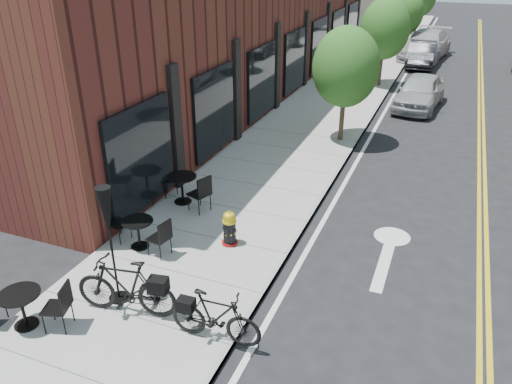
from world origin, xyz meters
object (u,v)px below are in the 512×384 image
at_px(bistro_set_c, 138,230).
at_px(parked_car_b, 421,54).
at_px(patio_umbrella, 108,221).
at_px(parked_car_c, 425,45).
at_px(fire_hydrant, 229,228).
at_px(bicycle_right, 215,317).
at_px(bistro_set_b, 182,185).
at_px(parked_car_a, 420,92).
at_px(bicycle_left, 126,287).
at_px(bistro_set_a, 22,305).

bearing_deg(bistro_set_c, parked_car_b, 89.69).
height_order(patio_umbrella, parked_car_c, patio_umbrella).
relative_size(parked_car_b, parked_car_c, 0.73).
bearing_deg(fire_hydrant, parked_car_b, 91.39).
height_order(bicycle_right, parked_car_b, parked_car_b).
distance_m(bicycle_right, bistro_set_b, 5.26).
bearing_deg(fire_hydrant, parked_car_a, 84.71).
bearing_deg(parked_car_b, parked_car_c, 88.52).
bearing_deg(patio_umbrella, bistro_set_c, 111.25).
xyz_separation_m(bistro_set_b, parked_car_b, (4.15, 19.77, 0.07)).
distance_m(bicycle_right, bistro_set_c, 3.51).
xyz_separation_m(bicycle_right, patio_umbrella, (-2.22, 0.31, 1.21)).
distance_m(fire_hydrant, patio_umbrella, 3.11).
xyz_separation_m(bicycle_left, parked_car_a, (3.60, 15.69, -0.00)).
distance_m(patio_umbrella, parked_car_a, 15.97).
xyz_separation_m(fire_hydrant, bicycle_left, (-0.75, -2.84, 0.18)).
relative_size(bistro_set_a, bistro_set_c, 1.04).
relative_size(bicycle_right, patio_umbrella, 0.69).
height_order(fire_hydrant, bistro_set_b, bistro_set_b).
bearing_deg(fire_hydrant, bistro_set_b, 152.19).
distance_m(bicycle_left, bistro_set_b, 4.42).
bearing_deg(parked_car_a, bicycle_right, -90.37).
relative_size(bistro_set_c, parked_car_a, 0.41).
bearing_deg(bistro_set_a, parked_car_c, 63.10).
distance_m(parked_car_a, parked_car_c, 10.60).
relative_size(bistro_set_a, patio_umbrella, 0.72).
xyz_separation_m(patio_umbrella, parked_car_a, (4.01, 15.42, -1.13)).
height_order(parked_car_a, parked_car_c, parked_car_c).
xyz_separation_m(bistro_set_c, patio_umbrella, (0.66, -1.70, 1.26)).
distance_m(fire_hydrant, bicycle_right, 3.07).
bearing_deg(patio_umbrella, fire_hydrant, 65.85).
height_order(bistro_set_a, parked_car_c, parked_car_c).
bearing_deg(bistro_set_a, patio_umbrella, 31.09).
relative_size(bicycle_right, parked_car_c, 0.29).
bearing_deg(patio_umbrella, bicycle_left, -33.00).
distance_m(patio_umbrella, parked_car_c, 26.23).
xyz_separation_m(fire_hydrant, bistro_set_a, (-2.24, -3.81, 0.06)).
height_order(bicycle_left, bicycle_right, bicycle_left).
bearing_deg(parked_car_c, bicycle_left, -89.07).
distance_m(bistro_set_c, parked_car_b, 22.40).
xyz_separation_m(fire_hydrant, bicycle_right, (1.06, -2.88, 0.10)).
height_order(bistro_set_b, bistro_set_c, bistro_set_b).
height_order(fire_hydrant, patio_umbrella, patio_umbrella).
bearing_deg(bicycle_left, bicycle_right, 79.06).
height_order(fire_hydrant, bistro_set_c, bistro_set_c).
relative_size(bistro_set_a, parked_car_b, 0.42).
xyz_separation_m(bistro_set_c, parked_car_b, (3.98, 22.04, 0.12)).
relative_size(bistro_set_c, parked_car_c, 0.30).
bearing_deg(parked_car_b, bistro_set_b, -103.34).
xyz_separation_m(fire_hydrant, bistro_set_c, (-1.82, -0.87, 0.05)).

